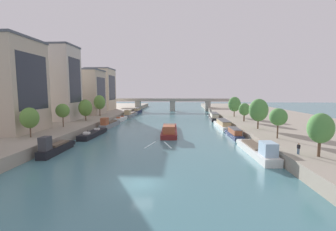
# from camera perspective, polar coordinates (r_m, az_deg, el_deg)

# --- Properties ---
(ground_plane) EXTENTS (400.00, 400.00, 0.00)m
(ground_plane) POSITION_cam_1_polar(r_m,az_deg,el_deg) (28.24, -6.54, -16.81)
(ground_plane) COLOR teal
(quay_left) EXTENTS (36.00, 170.00, 2.01)m
(quay_left) POSITION_cam_1_polar(r_m,az_deg,el_deg) (91.41, -24.12, -0.63)
(quay_left) COLOR gray
(quay_left) RESTS_ON ground
(quay_right) EXTENTS (36.00, 170.00, 2.01)m
(quay_right) POSITION_cam_1_polar(r_m,az_deg,el_deg) (87.63, 25.25, -0.95)
(quay_right) COLOR gray
(quay_right) RESTS_ON ground
(barge_midriver) EXTENTS (4.47, 20.11, 2.86)m
(barge_midriver) POSITION_cam_1_polar(r_m,az_deg,el_deg) (59.25, 0.35, -3.66)
(barge_midriver) COLOR maroon
(barge_midriver) RESTS_ON ground
(wake_behind_barge) EXTENTS (5.60, 5.98, 0.03)m
(wake_behind_barge) POSITION_cam_1_polar(r_m,az_deg,el_deg) (46.75, -2.31, -7.41)
(wake_behind_barge) COLOR silver
(wake_behind_barge) RESTS_ON ground
(moored_boat_left_gap_after) EXTENTS (1.89, 10.25, 3.59)m
(moored_boat_left_gap_after) POSITION_cam_1_polar(r_m,az_deg,el_deg) (44.94, -26.59, -7.27)
(moored_boat_left_gap_after) COLOR black
(moored_boat_left_gap_after) RESTS_ON ground
(moored_boat_left_upstream) EXTENTS (2.90, 12.88, 2.27)m
(moored_boat_left_upstream) POSITION_cam_1_polar(r_m,az_deg,el_deg) (58.44, -18.39, -4.37)
(moored_boat_left_upstream) COLOR black
(moored_boat_left_upstream) RESTS_ON ground
(moored_boat_left_midway) EXTENTS (2.74, 13.46, 3.36)m
(moored_boat_left_midway) POSITION_cam_1_polar(r_m,az_deg,el_deg) (71.16, -14.59, -2.08)
(moored_boat_left_midway) COLOR gray
(moored_boat_left_midway) RESTS_ON ground
(moored_boat_left_near) EXTENTS (2.46, 10.88, 2.36)m
(moored_boat_left_near) POSITION_cam_1_polar(r_m,az_deg,el_deg) (85.84, -11.83, -0.85)
(moored_boat_left_near) COLOR silver
(moored_boat_left_near) RESTS_ON ground
(moored_boat_left_lone) EXTENTS (3.09, 15.83, 3.20)m
(moored_boat_left_lone) POSITION_cam_1_polar(r_m,az_deg,el_deg) (99.13, -9.50, 0.31)
(moored_boat_left_lone) COLOR gray
(moored_boat_left_lone) RESTS_ON ground
(moored_boat_left_second) EXTENTS (2.65, 12.50, 2.74)m
(moored_boat_left_second) POSITION_cam_1_polar(r_m,az_deg,el_deg) (113.83, -7.70, 1.18)
(moored_boat_left_second) COLOR #1E284C
(moored_boat_left_second) RESTS_ON ground
(moored_boat_right_second) EXTENTS (3.18, 15.18, 3.31)m
(moored_boat_right_second) POSITION_cam_1_polar(r_m,az_deg,el_deg) (41.95, 21.64, -8.07)
(moored_boat_right_second) COLOR silver
(moored_boat_right_second) RESTS_ON ground
(moored_boat_right_upstream) EXTENTS (2.48, 10.64, 2.27)m
(moored_boat_right_upstream) POSITION_cam_1_polar(r_m,az_deg,el_deg) (56.44, 16.36, -4.33)
(moored_boat_right_upstream) COLOR #1E284C
(moored_boat_right_upstream) RESTS_ON ground
(moored_boat_right_gap_after) EXTENTS (3.31, 15.89, 2.47)m
(moored_boat_right_gap_after) POSITION_cam_1_polar(r_m,az_deg,el_deg) (69.92, 13.69, -2.18)
(moored_boat_right_gap_after) COLOR silver
(moored_boat_right_gap_after) RESTS_ON ground
(moored_boat_right_midway) EXTENTS (3.60, 15.88, 2.74)m
(moored_boat_right_midway) POSITION_cam_1_polar(r_m,az_deg,el_deg) (88.79, 11.53, -0.30)
(moored_boat_right_midway) COLOR black
(moored_boat_right_midway) RESTS_ON ground
(tree_left_second) EXTENTS (3.42, 3.42, 5.85)m
(tree_left_second) POSITION_cam_1_polar(r_m,az_deg,el_deg) (51.33, -31.60, -0.51)
(tree_left_second) COLOR brown
(tree_left_second) RESTS_ON quay_left
(tree_left_distant) EXTENTS (3.33, 3.33, 5.86)m
(tree_left_distant) POSITION_cam_1_polar(r_m,az_deg,el_deg) (62.36, -25.08, 1.12)
(tree_left_distant) COLOR brown
(tree_left_distant) RESTS_ON quay_left
(tree_left_past_mid) EXTENTS (4.04, 4.04, 6.46)m
(tree_left_past_mid) POSITION_cam_1_polar(r_m,az_deg,el_deg) (72.92, -20.16, 1.83)
(tree_left_past_mid) COLOR brown
(tree_left_past_mid) RESTS_ON quay_left
(tree_left_far) EXTENTS (4.03, 4.03, 7.53)m
(tree_left_far) POSITION_cam_1_polar(r_m,az_deg,el_deg) (84.86, -16.90, 3.21)
(tree_left_far) COLOR brown
(tree_left_far) RESTS_ON quay_left
(tree_right_second) EXTENTS (3.28, 3.28, 6.04)m
(tree_right_second) POSITION_cam_1_polar(r_m,az_deg,el_deg) (37.15, 34.11, -2.70)
(tree_right_second) COLOR brown
(tree_right_second) RESTS_ON quay_right
(tree_right_midway) EXTENTS (3.23, 3.23, 5.78)m
(tree_right_midway) POSITION_cam_1_polar(r_m,az_deg,el_deg) (47.55, 26.10, -0.34)
(tree_right_midway) COLOR brown
(tree_right_midway) RESTS_ON quay_right
(tree_right_nearest) EXTENTS (4.37, 4.37, 7.18)m
(tree_right_nearest) POSITION_cam_1_polar(r_m,az_deg,el_deg) (57.73, 21.91, 1.28)
(tree_right_nearest) COLOR brown
(tree_right_nearest) RESTS_ON quay_right
(tree_right_by_lamp) EXTENTS (3.26, 3.26, 5.44)m
(tree_right_by_lamp) POSITION_cam_1_polar(r_m,az_deg,el_deg) (70.96, 18.73, 1.48)
(tree_right_by_lamp) COLOR brown
(tree_right_by_lamp) RESTS_ON quay_right
(tree_right_distant) EXTENTS (4.29, 4.29, 6.99)m
(tree_right_distant) POSITION_cam_1_polar(r_m,az_deg,el_deg) (82.61, 16.45, 2.76)
(tree_right_distant) COLOR brown
(tree_right_distant) RESTS_ON quay_right
(building_left_far_end) EXTENTS (12.93, 12.74, 20.39)m
(building_left_far_end) POSITION_cam_1_polar(r_m,az_deg,el_deg) (60.75, -35.78, 6.17)
(building_left_far_end) COLOR #B2A38E
(building_left_far_end) RESTS_ON quay_left
(building_left_tall) EXTENTS (12.28, 9.52, 22.73)m
(building_left_tall) POSITION_cam_1_polar(r_m,az_deg,el_deg) (77.57, -26.37, 7.32)
(building_left_tall) COLOR #BCB2A8
(building_left_tall) RESTS_ON quay_left
(building_left_corner) EXTENTS (15.20, 11.47, 17.20)m
(building_left_corner) POSITION_cam_1_polar(r_m,az_deg,el_deg) (94.02, -20.74, 5.57)
(building_left_corner) COLOR #B2A38E
(building_left_corner) RESTS_ON quay_left
(building_left_middle) EXTENTS (11.16, 12.52, 19.62)m
(building_left_middle) POSITION_cam_1_polar(r_m,az_deg,el_deg) (113.06, -16.54, 6.37)
(building_left_middle) COLOR beige
(building_left_middle) RESTS_ON quay_left
(bridge_far) EXTENTS (62.84, 4.40, 6.85)m
(bridge_far) POSITION_cam_1_polar(r_m,az_deg,el_deg) (125.74, 1.16, 3.19)
(bridge_far) COLOR #9E998E
(bridge_far) RESTS_ON ground
(person_on_quay) EXTENTS (0.33, 0.49, 1.62)m
(person_on_quay) POSITION_cam_1_polar(r_m,az_deg,el_deg) (37.48, 30.11, -7.10)
(person_on_quay) COLOR navy
(person_on_quay) RESTS_ON quay_right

